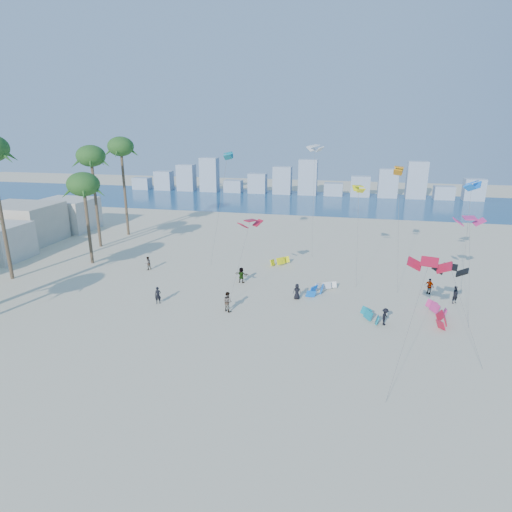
# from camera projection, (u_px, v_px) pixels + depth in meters

# --- Properties ---
(ground) EXTENTS (220.00, 220.00, 0.00)m
(ground) POSITION_uv_depth(u_px,v_px,m) (159.00, 389.00, 28.13)
(ground) COLOR beige
(ground) RESTS_ON ground
(ocean) EXTENTS (220.00, 220.00, 0.00)m
(ocean) POSITION_uv_depth(u_px,v_px,m) (296.00, 201.00, 95.32)
(ocean) COLOR navy
(ocean) RESTS_ON ground
(kitesurfer_near) EXTENTS (0.70, 0.56, 1.66)m
(kitesurfer_near) POSITION_uv_depth(u_px,v_px,m) (158.00, 295.00, 41.29)
(kitesurfer_near) COLOR black
(kitesurfer_near) RESTS_ON ground
(kitesurfer_mid) EXTENTS (1.16, 1.09, 1.90)m
(kitesurfer_mid) POSITION_uv_depth(u_px,v_px,m) (228.00, 302.00, 39.56)
(kitesurfer_mid) COLOR gray
(kitesurfer_mid) RESTS_ON ground
(kitesurfers_far) EXTENTS (34.25, 10.25, 1.75)m
(kitesurfers_far) POSITION_uv_depth(u_px,v_px,m) (297.00, 285.00, 44.07)
(kitesurfers_far) COLOR black
(kitesurfers_far) RESTS_ON ground
(grounded_kites) EXTENTS (18.44, 16.44, 0.91)m
(grounded_kites) POSITION_uv_depth(u_px,v_px,m) (356.00, 295.00, 42.46)
(grounded_kites) COLOR silver
(grounded_kites) RESTS_ON ground
(flying_kites) EXTENTS (29.21, 37.31, 14.36)m
(flying_kites) POSITION_uv_depth(u_px,v_px,m) (356.00, 185.00, 43.64)
(flying_kites) COLOR #B7122C
(flying_kites) RESTS_ON ground
(palm_row) EXTENTS (9.36, 44.80, 15.63)m
(palm_row) POSITION_uv_depth(u_px,v_px,m) (18.00, 174.00, 44.27)
(palm_row) COLOR brown
(palm_row) RESTS_ON ground
(distant_skyline) EXTENTS (85.00, 3.00, 8.40)m
(distant_skyline) POSITION_uv_depth(u_px,v_px,m) (297.00, 182.00, 103.98)
(distant_skyline) COLOR #9EADBF
(distant_skyline) RESTS_ON ground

